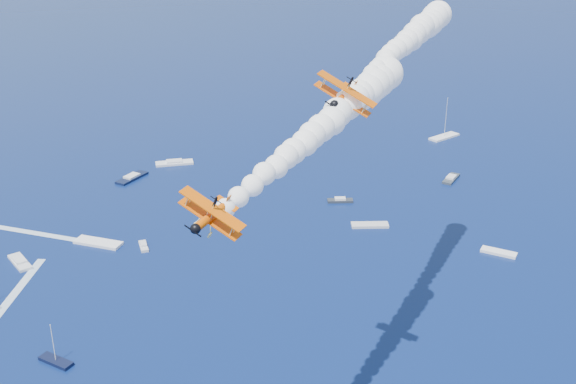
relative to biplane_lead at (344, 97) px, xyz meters
name	(u,v)px	position (x,y,z in m)	size (l,w,h in m)	color
biplane_lead	(344,97)	(0.00, 0.00, 0.00)	(8.23, 9.23, 5.56)	#DF5604
biplane_trail	(212,216)	(-28.05, -19.28, -4.24)	(6.85, 7.68, 4.63)	#E65904
smoke_trail_lead	(401,47)	(21.20, 15.73, 1.98)	(43.05, 33.35, 9.42)	white
smoke_trail_trail	(322,127)	(-6.21, -4.45, -2.26)	(44.18, 31.75, 9.42)	white
spectator_boats	(135,242)	(-12.55, 75.81, -54.99)	(214.22, 174.96, 0.70)	#2E323E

